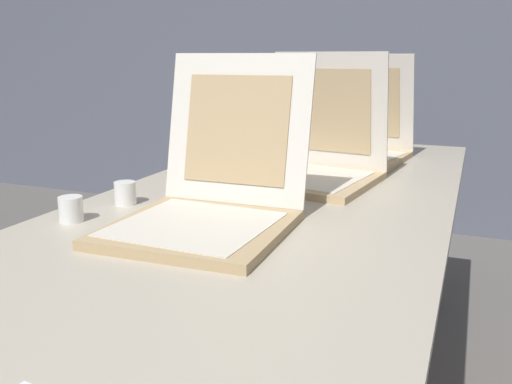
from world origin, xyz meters
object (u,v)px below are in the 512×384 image
pizza_box_back (354,144)px  cup_white_near_left (71,209)px  cup_white_near_center (125,193)px  cup_white_far (236,161)px  pizza_box_front (208,203)px  cup_white_mid (192,176)px  pizza_box_middle (314,163)px  table (272,213)px

pizza_box_back → cup_white_near_left: pizza_box_back is taller
pizza_box_back → cup_white_near_left: bearing=-106.5°
cup_white_near_center → cup_white_far: 0.53m
pizza_box_front → cup_white_near_center: size_ratio=7.82×
cup_white_near_center → cup_white_mid: bearing=74.9°
pizza_box_back → cup_white_near_center: bearing=-109.2°
pizza_box_middle → pizza_box_back: (0.04, 0.42, -0.00)m
pizza_box_middle → cup_white_near_center: size_ratio=7.02×
pizza_box_back → cup_white_near_left: size_ratio=6.95×
cup_white_near_center → cup_white_mid: size_ratio=1.00×
table → pizza_box_back: 0.68m
table → pizza_box_front: pizza_box_front is taller
pizza_box_back → cup_white_near_left: 1.14m
pizza_box_back → cup_white_far: 0.48m
pizza_box_middle → pizza_box_back: size_ratio=1.01×
pizza_box_back → cup_white_near_center: pizza_box_back is taller
pizza_box_middle → pizza_box_front: bearing=-92.3°
pizza_box_middle → cup_white_mid: 0.38m
table → cup_white_mid: bearing=170.8°
cup_white_mid → pizza_box_front: bearing=-56.1°
table → cup_white_mid: (-0.28, 0.04, 0.07)m
cup_white_far → pizza_box_front: bearing=-71.4°
pizza_box_front → table: bearing=79.3°
cup_white_near_left → pizza_box_front: bearing=14.8°
pizza_box_back → cup_white_near_left: (-0.45, -1.05, -0.03)m
table → cup_white_near_center: cup_white_near_center is taller
cup_white_near_center → cup_white_mid: 0.25m
pizza_box_middle → cup_white_far: (-0.30, 0.07, -0.03)m
pizza_box_front → cup_white_near_left: 0.33m
cup_white_near_left → cup_white_far: bearing=80.7°
table → cup_white_near_center: 0.40m
table → cup_white_far: cup_white_far is taller
table → pizza_box_middle: pizza_box_middle is taller
cup_white_near_left → table: bearing=45.7°
pizza_box_back → cup_white_mid: bearing=-113.0°
pizza_box_middle → cup_white_near_left: size_ratio=7.02×
pizza_box_middle → cup_white_near_left: 0.75m
cup_white_mid → table: bearing=-9.2°
cup_white_near_left → cup_white_far: size_ratio=1.00×
pizza_box_front → pizza_box_middle: 0.55m
pizza_box_front → cup_white_far: 0.65m
table → pizza_box_front: (-0.05, -0.29, 0.10)m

